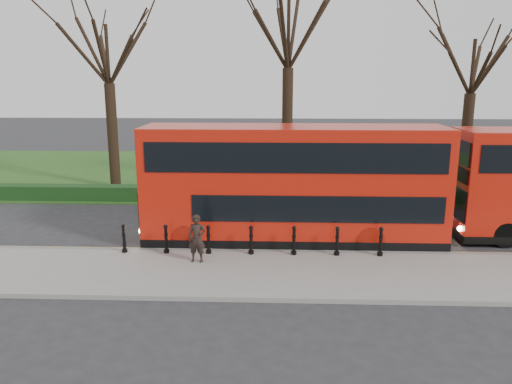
{
  "coord_description": "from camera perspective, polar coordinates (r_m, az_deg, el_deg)",
  "views": [
    {
      "loc": [
        1.33,
        -18.26,
        6.35
      ],
      "look_at": [
        0.61,
        0.5,
        2.0
      ],
      "focal_mm": 35.0,
      "sensor_mm": 36.0,
      "label": 1
    }
  ],
  "objects": [
    {
      "name": "bus_lead",
      "position": [
        19.12,
        4.27,
        0.74
      ],
      "size": [
        11.41,
        2.62,
        4.54
      ],
      "color": "red",
      "rests_on": "ground"
    },
    {
      "name": "yellow_line_outer",
      "position": [
        18.72,
        -2.01,
        -6.78
      ],
      "size": [
        60.0,
        0.1,
        0.01
      ],
      "primitive_type": "cube",
      "color": "yellow",
      "rests_on": "ground"
    },
    {
      "name": "bollard_row",
      "position": [
        17.86,
        -0.57,
        -5.56
      ],
      "size": [
        9.32,
        0.15,
        1.0
      ],
      "color": "black",
      "rests_on": "pavement"
    },
    {
      "name": "kerb",
      "position": [
        18.41,
        -2.08,
        -6.89
      ],
      "size": [
        60.0,
        0.25,
        0.16
      ],
      "primitive_type": "cube",
      "color": "slate",
      "rests_on": "ground"
    },
    {
      "name": "pedestrian",
      "position": [
        17.15,
        -6.77,
        -5.31
      ],
      "size": [
        0.63,
        0.44,
        1.65
      ],
      "primitive_type": "imported",
      "rotation": [
        0.0,
        0.0,
        -0.08
      ],
      "color": "black",
      "rests_on": "pavement"
    },
    {
      "name": "ground",
      "position": [
        19.38,
        -1.86,
        -6.09
      ],
      "size": [
        120.0,
        120.0,
        0.0
      ],
      "primitive_type": "plane",
      "color": "#28282B",
      "rests_on": "ground"
    },
    {
      "name": "pavement",
      "position": [
        16.55,
        -2.6,
        -9.25
      ],
      "size": [
        60.0,
        4.0,
        0.15
      ],
      "primitive_type": "cube",
      "color": "gray",
      "rests_on": "ground"
    },
    {
      "name": "tree_right",
      "position": [
        30.21,
        23.59,
        13.61
      ],
      "size": [
        6.35,
        6.35,
        9.92
      ],
      "color": "black",
      "rests_on": "ground"
    },
    {
      "name": "grass_verge",
      "position": [
        33.88,
        -0.08,
        2.3
      ],
      "size": [
        60.0,
        18.0,
        0.06
      ],
      "primitive_type": "cube",
      "color": "#294E1A",
      "rests_on": "ground"
    },
    {
      "name": "hedge",
      "position": [
        25.79,
        -0.81,
        -0.29
      ],
      "size": [
        60.0,
        0.9,
        0.8
      ],
      "primitive_type": "cube",
      "color": "black",
      "rests_on": "ground"
    },
    {
      "name": "tree_left",
      "position": [
        29.8,
        -16.67,
        15.53
      ],
      "size": [
        6.97,
        6.97,
        10.89
      ],
      "color": "black",
      "rests_on": "ground"
    },
    {
      "name": "yellow_line_inner",
      "position": [
        18.9,
        -1.97,
        -6.57
      ],
      "size": [
        60.0,
        0.1,
        0.01
      ],
      "primitive_type": "cube",
      "color": "yellow",
      "rests_on": "ground"
    },
    {
      "name": "tree_mid",
      "position": [
        28.39,
        3.75,
        18.43
      ],
      "size": [
        7.94,
        7.94,
        12.41
      ],
      "color": "black",
      "rests_on": "ground"
    }
  ]
}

